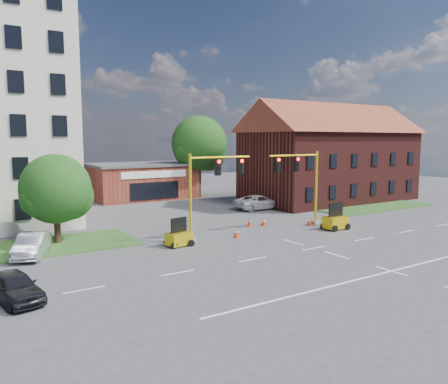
# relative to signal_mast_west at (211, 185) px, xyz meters

# --- Properties ---
(ground) EXTENTS (120.00, 120.00, 0.00)m
(ground) POSITION_rel_signal_mast_west_xyz_m (4.36, -6.00, -3.92)
(ground) COLOR #454548
(ground) RESTS_ON ground
(grass_verge_ne) EXTENTS (14.00, 4.00, 0.08)m
(grass_verge_ne) POSITION_rel_signal_mast_west_xyz_m (22.36, 3.00, -3.88)
(grass_verge_ne) COLOR #214B1C
(grass_verge_ne) RESTS_ON ground
(lane_markings) EXTENTS (60.00, 36.00, 0.01)m
(lane_markings) POSITION_rel_signal_mast_west_xyz_m (4.36, -9.00, -3.91)
(lane_markings) COLOR white
(lane_markings) RESTS_ON ground
(brick_shop) EXTENTS (12.40, 8.40, 4.30)m
(brick_shop) POSITION_rel_signal_mast_west_xyz_m (4.36, 23.99, -1.76)
(brick_shop) COLOR maroon
(brick_shop) RESTS_ON ground
(townhouse_row) EXTENTS (21.00, 11.00, 11.50)m
(townhouse_row) POSITION_rel_signal_mast_west_xyz_m (22.36, 10.00, 2.01)
(townhouse_row) COLOR #4A1816
(townhouse_row) RESTS_ON ground
(tree_large) EXTENTS (7.22, 6.88, 10.14)m
(tree_large) POSITION_rel_signal_mast_west_xyz_m (11.21, 21.08, 2.50)
(tree_large) COLOR #3E2716
(tree_large) RESTS_ON ground
(tree_nw_front) EXTENTS (5.00, 4.77, 6.20)m
(tree_nw_front) POSITION_rel_signal_mast_west_xyz_m (-9.40, 4.58, -0.26)
(tree_nw_front) COLOR #3E2716
(tree_nw_front) RESTS_ON ground
(signal_mast_west) EXTENTS (5.30, 0.60, 6.20)m
(signal_mast_west) POSITION_rel_signal_mast_west_xyz_m (0.00, 0.00, 0.00)
(signal_mast_west) COLOR gray
(signal_mast_west) RESTS_ON ground
(signal_mast_east) EXTENTS (5.30, 0.60, 6.20)m
(signal_mast_east) POSITION_rel_signal_mast_west_xyz_m (8.71, 0.00, 0.00)
(signal_mast_east) COLOR gray
(signal_mast_east) RESTS_ON ground
(trailer_west) EXTENTS (1.81, 1.37, 1.86)m
(trailer_west) POSITION_rel_signal_mast_west_xyz_m (-2.87, -0.62, -3.34)
(trailer_west) COLOR yellow
(trailer_west) RESTS_ON ground
(trailer_east) EXTENTS (1.88, 1.28, 2.10)m
(trailer_east) POSITION_rel_signal_mast_west_xyz_m (10.19, -2.41, -3.26)
(trailer_east) COLOR yellow
(trailer_east) RESTS_ON ground
(cone_a) EXTENTS (0.40, 0.40, 0.70)m
(cone_a) POSITION_rel_signal_mast_west_xyz_m (1.89, -0.53, -3.58)
(cone_a) COLOR #F1360C
(cone_a) RESTS_ON ground
(cone_b) EXTENTS (0.40, 0.40, 0.70)m
(cone_b) POSITION_rel_signal_mast_west_xyz_m (5.15, 2.36, -3.58)
(cone_b) COLOR #F1360C
(cone_b) RESTS_ON ground
(cone_c) EXTENTS (0.40, 0.40, 0.70)m
(cone_c) POSITION_rel_signal_mast_west_xyz_m (9.55, -0.09, -3.58)
(cone_c) COLOR #F1360C
(cone_c) RESTS_ON ground
(cone_d) EXTENTS (0.40, 0.40, 0.70)m
(cone_d) POSITION_rel_signal_mast_west_xyz_m (6.26, 1.86, -3.58)
(cone_d) COLOR #F1360C
(cone_d) RESTS_ON ground
(pickup_white) EXTENTS (5.41, 2.57, 1.49)m
(pickup_white) POSITION_rel_signal_mast_west_xyz_m (11.27, 9.07, -3.18)
(pickup_white) COLOR white
(pickup_white) RESTS_ON ground
(sedan_dark) EXTENTS (2.44, 4.21, 1.35)m
(sedan_dark) POSITION_rel_signal_mast_west_xyz_m (-13.64, -5.81, -3.25)
(sedan_dark) COLOR black
(sedan_dark) RESTS_ON ground
(sedan_silver_front) EXTENTS (3.02, 4.62, 1.44)m
(sedan_silver_front) POSITION_rel_signal_mast_west_xyz_m (-11.72, 1.86, -3.20)
(sedan_silver_front) COLOR #B0B3B8
(sedan_silver_front) RESTS_ON ground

